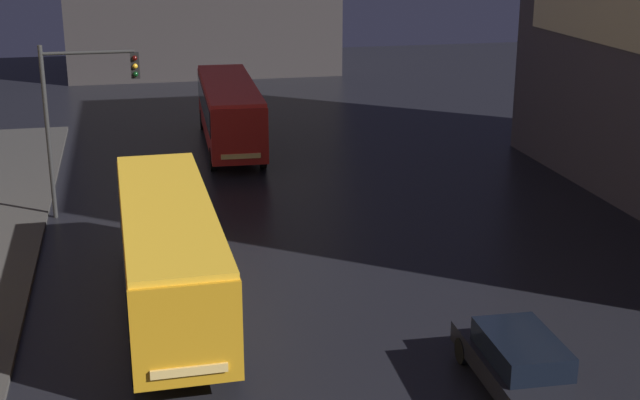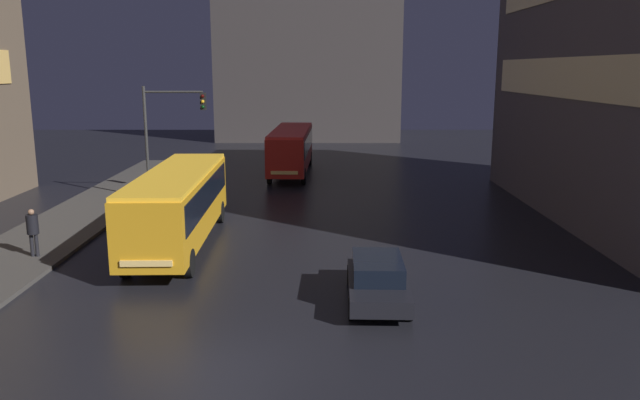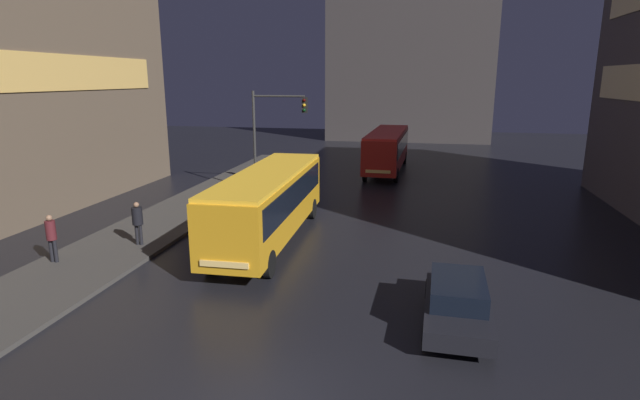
% 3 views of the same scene
% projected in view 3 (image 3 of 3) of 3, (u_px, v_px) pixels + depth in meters
% --- Properties ---
extents(sidewalk_left, '(4.00, 48.00, 0.15)m').
position_uv_depth(sidewalk_left, '(136.00, 237.00, 21.99)').
color(sidewalk_left, '#3D3A38').
rests_on(sidewalk_left, ground).
extents(building_far_backdrop, '(18.07, 12.00, 20.40)m').
position_uv_depth(building_far_backdrop, '(411.00, 49.00, 58.08)').
color(building_far_backdrop, '#383333').
rests_on(building_far_backdrop, ground).
extents(bus_near, '(2.65, 10.74, 3.08)m').
position_uv_depth(bus_near, '(269.00, 199.00, 21.18)').
color(bus_near, orange).
rests_on(bus_near, ground).
extents(bus_far, '(2.73, 10.77, 3.06)m').
position_uv_depth(bus_far, '(387.00, 147.00, 37.38)').
color(bus_far, '#AD1E19').
rests_on(bus_far, ground).
extents(car_taxi, '(1.93, 4.54, 1.37)m').
position_uv_depth(car_taxi, '(457.00, 301.00, 14.18)').
color(car_taxi, black).
rests_on(car_taxi, ground).
extents(pedestrian_near, '(0.61, 0.61, 1.82)m').
position_uv_depth(pedestrian_near, '(137.00, 219.00, 20.47)').
color(pedestrian_near, black).
rests_on(pedestrian_near, sidewalk_left).
extents(pedestrian_mid, '(0.51, 0.51, 1.83)m').
position_uv_depth(pedestrian_mid, '(51.00, 234.00, 18.52)').
color(pedestrian_mid, black).
rests_on(pedestrian_mid, sidewalk_left).
extents(traffic_light_main, '(3.36, 0.35, 6.17)m').
position_uv_depth(traffic_light_main, '(272.00, 125.00, 29.59)').
color(traffic_light_main, '#2D2D2D').
rests_on(traffic_light_main, ground).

